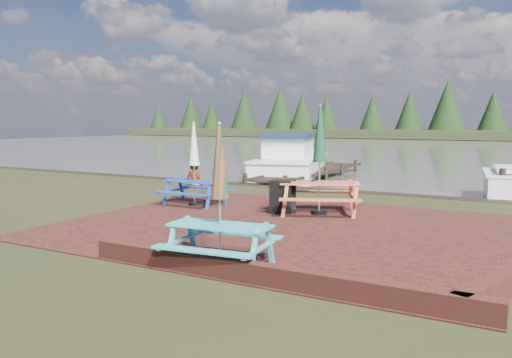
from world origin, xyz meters
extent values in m
plane|color=black|center=(0.00, 0.00, 0.00)|extent=(120.00, 120.00, 0.00)
cube|color=#3A1312|center=(0.00, 1.00, 0.01)|extent=(9.00, 7.50, 0.02)
cube|color=#4C1E16|center=(1.50, -2.60, 0.15)|extent=(6.00, 0.22, 0.30)
cube|color=#4C1E16|center=(4.30, -1.80, 0.15)|extent=(0.82, 1.77, 0.30)
cube|color=#45423B|center=(0.00, 37.00, 0.00)|extent=(120.00, 60.00, 0.02)
cube|color=black|center=(0.00, 66.00, 0.50)|extent=(120.00, 10.00, 1.20)
cube|color=teal|center=(0.49, -2.14, 0.65)|extent=(1.65, 0.79, 0.04)
cube|color=teal|center=(0.56, -2.73, 0.40)|extent=(1.60, 0.39, 0.04)
cube|color=teal|center=(0.43, -1.54, 0.40)|extent=(1.60, 0.39, 0.04)
cube|color=teal|center=(-0.19, -2.21, 0.33)|extent=(0.22, 1.38, 0.65)
cube|color=teal|center=(1.18, -2.06, 0.33)|extent=(0.22, 1.38, 0.65)
cylinder|color=black|center=(0.49, -2.14, 0.04)|extent=(0.32, 0.32, 0.09)
cylinder|color=#B2B2B7|center=(0.49, -2.14, 1.10)|extent=(0.03, 0.03, 2.21)
cone|color=#AA3118|center=(0.49, -2.14, 1.64)|extent=(0.28, 0.28, 1.10)
cube|color=#C75D33|center=(0.22, 2.73, 0.77)|extent=(2.02, 1.42, 0.04)
cube|color=#C75D33|center=(0.50, 2.07, 0.47)|extent=(1.83, 0.98, 0.04)
cube|color=#C75D33|center=(-0.07, 3.38, 0.47)|extent=(1.83, 0.98, 0.04)
cube|color=#C75D33|center=(-0.53, 2.40, 0.39)|extent=(0.73, 1.53, 0.77)
cube|color=#C75D33|center=(0.97, 3.05, 0.39)|extent=(0.73, 1.53, 0.77)
cylinder|color=black|center=(0.22, 2.73, 0.05)|extent=(0.38, 0.38, 0.10)
cylinder|color=#B2B2B7|center=(0.22, 2.73, 1.31)|extent=(0.04, 0.04, 2.61)
cone|color=#113F24|center=(0.22, 2.73, 1.93)|extent=(0.33, 0.33, 1.31)
cube|color=#163DAA|center=(-3.20, 2.35, 0.66)|extent=(1.61, 0.65, 0.04)
cube|color=#163DAA|center=(-3.21, 1.74, 0.40)|extent=(1.60, 0.24, 0.04)
cube|color=#163DAA|center=(-3.19, 2.95, 0.40)|extent=(1.60, 0.24, 0.04)
cube|color=#163DAA|center=(-3.89, 2.36, 0.33)|extent=(0.09, 1.39, 0.66)
cube|color=#163DAA|center=(-2.50, 2.34, 0.33)|extent=(0.09, 1.39, 0.66)
cylinder|color=black|center=(-3.20, 2.35, 0.04)|extent=(0.32, 0.32, 0.09)
cylinder|color=#B2B2B7|center=(-3.20, 2.35, 1.11)|extent=(0.03, 0.03, 2.22)
cone|color=silver|center=(-3.20, 2.35, 1.65)|extent=(0.28, 0.28, 1.11)
cube|color=black|center=(-0.55, 2.16, 0.43)|extent=(0.57, 0.40, 0.85)
cube|color=black|center=(-0.55, 2.44, 0.43)|extent=(0.57, 0.40, 0.85)
cube|color=black|center=(-0.55, 2.30, 0.84)|extent=(0.50, 0.24, 0.03)
cube|color=black|center=(-3.50, 11.50, 0.12)|extent=(1.60, 9.00, 0.06)
cube|color=black|center=(-4.25, 11.50, 0.17)|extent=(0.08, 9.00, 0.08)
cube|color=black|center=(-2.75, 11.50, 0.17)|extent=(0.08, 9.00, 0.08)
cylinder|color=black|center=(-4.30, 7.00, -0.10)|extent=(0.16, 0.16, 1.00)
cylinder|color=black|center=(-2.70, 7.00, -0.10)|extent=(0.16, 0.16, 1.00)
cube|color=silver|center=(-4.68, 11.88, 0.14)|extent=(4.25, 7.54, 1.02)
cube|color=silver|center=(-4.68, 11.88, 0.67)|extent=(4.33, 7.69, 0.08)
cube|color=silver|center=(-4.45, 11.06, 1.16)|extent=(2.49, 3.36, 0.87)
cube|color=#10203D|center=(-4.45, 11.06, 1.65)|extent=(2.79, 3.82, 0.18)
cube|color=silver|center=(-5.39, 14.50, 0.80)|extent=(2.35, 1.79, 0.10)
imported|color=gray|center=(-5.33, 5.35, 0.92)|extent=(0.70, 0.48, 1.84)
camera|label=1|loc=(4.59, -8.49, 2.24)|focal=35.00mm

